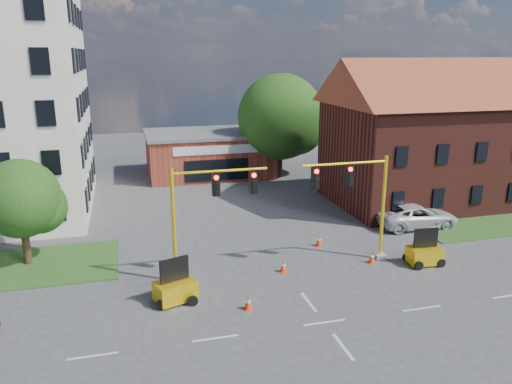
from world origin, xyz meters
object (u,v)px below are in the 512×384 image
signal_mast_west (205,209)px  pickup_white (417,216)px  trailer_east (424,254)px  trailer_west (175,289)px  signal_mast_east (358,197)px

signal_mast_west → pickup_white: 16.51m
signal_mast_west → trailer_east: size_ratio=2.97×
signal_mast_west → trailer_west: 4.37m
pickup_white → signal_mast_west: bearing=108.2°
trailer_east → signal_mast_west: bearing=178.4°
trailer_east → pickup_white: (3.20, 5.83, 0.14)m
trailer_west → trailer_east: size_ratio=1.06×
pickup_white → trailer_east: bearing=153.7°
signal_mast_east → trailer_west: 11.34m
signal_mast_east → signal_mast_west: bearing=180.0°
signal_mast_east → trailer_west: signal_mast_east is taller
signal_mast_west → trailer_west: size_ratio=2.79×
trailer_east → trailer_west: bearing=-171.9°
signal_mast_east → trailer_east: bearing=-21.0°
signal_mast_west → trailer_east: (12.40, -1.42, -3.27)m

